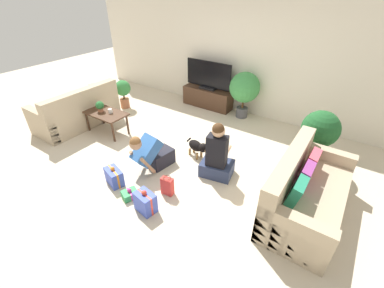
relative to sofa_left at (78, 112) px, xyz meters
name	(u,v)px	position (x,y,z in m)	size (l,w,h in m)	color
ground_plane	(166,157)	(2.43, 0.11, -0.31)	(16.00, 16.00, 0.00)	beige
wall_back	(235,56)	(2.43, 2.74, 0.99)	(8.40, 0.06, 2.60)	silver
sofa_left	(78,112)	(0.00, 0.00, 0.00)	(0.85, 1.76, 0.88)	tan
sofa_right	(305,194)	(4.85, 0.17, 0.01)	(0.85, 1.76, 0.88)	tan
coffee_table	(106,115)	(0.81, 0.13, 0.10)	(0.93, 0.51, 0.47)	#472D1E
tv_console	(208,98)	(1.88, 2.48, -0.07)	(1.28, 0.38, 0.48)	#472D1E
tv	(208,77)	(1.88, 2.48, 0.47)	(1.22, 0.20, 0.68)	black
potted_plant_back_right	(244,89)	(2.87, 2.43, 0.40)	(0.69, 0.69, 1.08)	#4C4C51
potted_plant_corner_right	(320,132)	(4.70, 1.40, 0.35)	(0.61, 0.61, 1.03)	beige
potted_plant_corner_left	(123,91)	(0.15, 1.23, 0.14)	(0.39, 0.39, 0.71)	#A36042
person_kneeling	(151,153)	(2.47, -0.31, 0.03)	(0.43, 0.81, 0.78)	#23232D
person_sitting	(217,157)	(3.46, 0.18, 0.06)	(0.59, 0.55, 1.00)	#283351
dog	(198,147)	(2.92, 0.43, -0.08)	(0.53, 0.25, 0.36)	black
gift_box_a	(114,177)	(2.21, -0.93, -0.18)	(0.38, 0.28, 0.33)	#3D51BC
gift_box_b	(145,202)	(3.02, -1.08, -0.16)	(0.33, 0.26, 0.37)	#3D51BC
gift_box_c	(130,194)	(2.65, -1.02, -0.25)	(0.26, 0.28, 0.17)	#2D934C
gift_bag_a	(167,186)	(3.06, -0.64, -0.16)	(0.19, 0.13, 0.32)	red
mug	(110,111)	(0.92, 0.17, 0.20)	(0.12, 0.08, 0.09)	silver
tabletop_plant	(100,106)	(0.69, 0.11, 0.28)	(0.17, 0.17, 0.22)	#A36042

